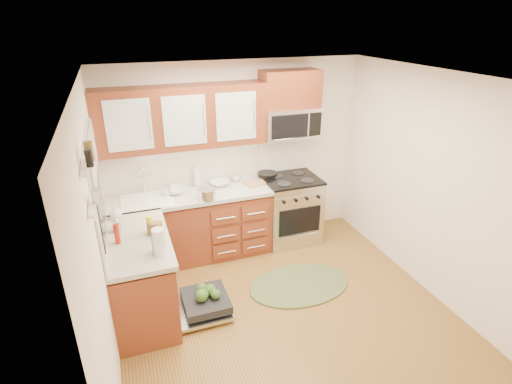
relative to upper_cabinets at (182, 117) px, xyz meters
name	(u,v)px	position (x,y,z in m)	size (l,w,h in m)	color
floor	(285,311)	(0.73, -1.57, -1.88)	(3.50, 3.50, 0.00)	brown
ceiling	(294,79)	(0.73, -1.57, 0.62)	(3.50, 3.50, 0.00)	white
wall_back	(237,156)	(0.73, 0.18, -0.62)	(3.50, 0.04, 2.50)	white
wall_front	(406,334)	(0.73, -3.33, -0.62)	(3.50, 0.04, 2.50)	white
wall_left	(99,242)	(-1.02, -1.57, -0.62)	(0.04, 3.50, 2.50)	white
wall_right	(433,187)	(2.48, -1.57, -0.62)	(0.04, 3.50, 2.50)	white
base_cabinet_back	(192,228)	(0.00, -0.12, -1.45)	(2.05, 0.60, 0.85)	maroon
base_cabinet_left	(142,279)	(-0.72, -1.05, -1.45)	(0.60, 1.25, 0.85)	maroon
countertop_back	(190,196)	(0.00, -0.14, -0.97)	(2.07, 0.64, 0.05)	beige
countertop_left	(137,241)	(-0.71, -1.05, -0.97)	(0.64, 1.27, 0.05)	beige
backsplash_back	(184,165)	(0.00, 0.16, -0.67)	(2.05, 0.02, 0.57)	silver
backsplash_left	(102,218)	(-1.01, -1.05, -0.67)	(0.02, 1.25, 0.57)	silver
upper_cabinets	(182,117)	(0.00, 0.00, 0.00)	(2.05, 0.35, 0.75)	maroon
cabinet_over_mw	(290,89)	(1.41, 0.00, 0.26)	(0.76, 0.35, 0.47)	maroon
range	(290,209)	(1.41, -0.15, -1.40)	(0.76, 0.64, 0.95)	silver
microwave	(290,122)	(1.41, -0.02, -0.18)	(0.76, 0.38, 0.40)	silver
sink	(148,209)	(-0.52, -0.16, -1.07)	(0.62, 0.50, 0.26)	white
dishwasher	(202,304)	(-0.13, -1.27, -1.77)	(0.70, 0.60, 0.20)	silver
window	(96,187)	(-1.01, -1.07, -0.32)	(0.03, 1.05, 1.05)	white
window_blind	(93,152)	(-0.98, -1.07, 0.00)	(0.02, 0.96, 0.40)	white
shelf_upper	(85,166)	(-0.99, -1.92, 0.17)	(0.04, 0.40, 0.03)	white
shelf_lower	(92,205)	(-0.99, -1.92, -0.12)	(0.04, 0.40, 0.03)	white
rug	(300,285)	(1.07, -1.21, -1.86)	(1.25, 0.81, 0.02)	#526137
skillet	(267,174)	(1.12, 0.05, -0.90)	(0.26, 0.26, 0.05)	black
stock_pot	(207,194)	(0.18, -0.35, -0.88)	(0.22, 0.22, 0.13)	silver
cutting_board	(256,183)	(0.91, -0.11, -0.94)	(0.29, 0.19, 0.02)	tan
canister	(167,191)	(-0.27, -0.11, -0.88)	(0.09, 0.09, 0.15)	silver
paper_towel_roll	(159,242)	(-0.52, -1.42, -0.82)	(0.12, 0.12, 0.27)	white
mustard_bottle	(150,225)	(-0.57, -1.00, -0.85)	(0.06, 0.06, 0.20)	yellow
red_bottle	(117,234)	(-0.90, -1.08, -0.85)	(0.06, 0.06, 0.21)	#A11E0D
wooden_box	(155,228)	(-0.52, -1.02, -0.88)	(0.13, 0.10, 0.13)	brown
blue_carton	(158,244)	(-0.53, -1.39, -0.86)	(0.11, 0.07, 0.17)	blue
bowl_a	(219,183)	(0.43, 0.00, -0.92)	(0.25, 0.25, 0.06)	#999999
bowl_b	(175,191)	(-0.17, -0.06, -0.91)	(0.25, 0.25, 0.08)	#999999
cup	(236,178)	(0.67, 0.07, -0.91)	(0.11, 0.11, 0.09)	#999999
soap_bottle_a	(197,174)	(0.15, 0.10, -0.79)	(0.12, 0.12, 0.32)	#999999
soap_bottle_b	(116,223)	(-0.90, -0.82, -0.86)	(0.08, 0.09, 0.19)	#999999
soap_bottle_c	(116,212)	(-0.90, -0.52, -0.87)	(0.13, 0.13, 0.16)	#999999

